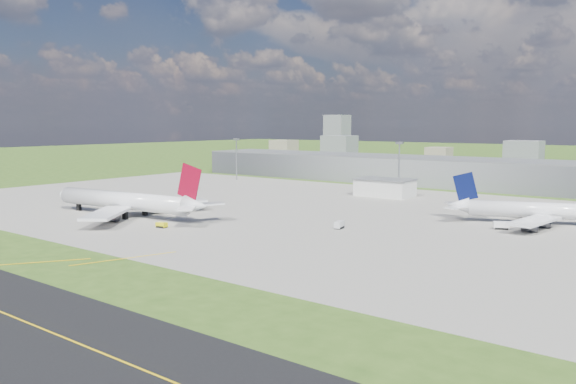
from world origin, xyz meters
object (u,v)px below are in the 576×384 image
Objects in this scene: airliner_red_twin at (128,202)px; van_white_far at (501,226)px; tug_yellow at (162,225)px; airliner_blue_quad at (554,211)px; van_white_near at (339,225)px.

van_white_far is at bearing -160.04° from airliner_red_twin.
airliner_red_twin reaches higher than van_white_far.
airliner_red_twin is at bearing 155.89° from tug_yellow.
tug_yellow is at bearing -161.82° from airliner_blue_quad.
tug_yellow is at bearing 158.75° from airliner_red_twin.
airliner_blue_quad reaches higher than tug_yellow.
airliner_blue_quad is at bearing 30.60° from tug_yellow.
airliner_red_twin reaches higher than van_white_near.
airliner_red_twin is 14.12× the size of van_white_far.
airliner_red_twin is 15.20× the size of van_white_near.
tug_yellow is 0.78× the size of van_white_near.
tug_yellow is 0.72× the size of van_white_far.
van_white_near is at bearing -166.37° from airliner_red_twin.
tug_yellow is 113.39m from van_white_far.
van_white_near is (-55.67, -50.72, -3.72)m from airliner_blue_quad.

